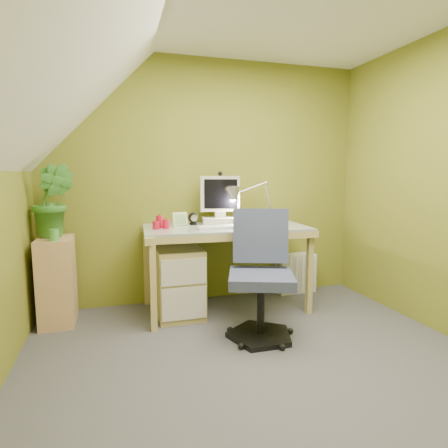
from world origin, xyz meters
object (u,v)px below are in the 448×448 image
object	(u,v)px
side_ledge	(57,281)
radiator	(296,273)
monitor	(220,195)
potted_plant	(53,201)
task_chair	(261,276)
desk_lamp	(263,193)
desk	(225,268)

from	to	relation	value
side_ledge	radiator	size ratio (longest dim) A/B	1.77
monitor	radiator	size ratio (longest dim) A/B	1.32
potted_plant	task_chair	distance (m)	1.85
task_chair	desk_lamp	bearing A→B (deg)	86.60
desk_lamp	potted_plant	distance (m)	1.93
potted_plant	task_chair	xyz separation A→B (m)	(1.56, -0.83, -0.55)
radiator	monitor	bearing A→B (deg)	-176.21
monitor	desk_lamp	world-z (taller)	desk_lamp
task_chair	radiator	world-z (taller)	task_chair
desk	side_ledge	size ratio (longest dim) A/B	2.00
desk	potted_plant	xyz separation A→B (m)	(-1.48, 0.13, 0.66)
desk	potted_plant	size ratio (longest dim) A/B	2.40
side_ledge	desk_lamp	bearing A→B (deg)	3.03
side_ledge	task_chair	xyz separation A→B (m)	(1.56, -0.78, 0.13)
side_ledge	potted_plant	bearing A→B (deg)	90.00
monitor	task_chair	world-z (taller)	monitor
desk_lamp	task_chair	size ratio (longest dim) A/B	0.58
desk_lamp	side_ledge	distance (m)	2.06
potted_plant	desk	bearing A→B (deg)	-4.95
desk	side_ledge	world-z (taller)	desk
desk	radiator	distance (m)	0.94
potted_plant	task_chair	world-z (taller)	potted_plant
desk	monitor	bearing A→B (deg)	92.96
desk	desk_lamp	distance (m)	0.84
desk	task_chair	world-z (taller)	task_chair
desk	monitor	distance (m)	0.70
side_ledge	radiator	xyz separation A→B (m)	(2.36, 0.19, -0.16)
monitor	task_chair	distance (m)	1.05
desk	potted_plant	world-z (taller)	potted_plant
side_ledge	task_chair	world-z (taller)	task_chair
task_chair	radiator	bearing A→B (deg)	69.89
monitor	potted_plant	size ratio (longest dim) A/B	0.89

